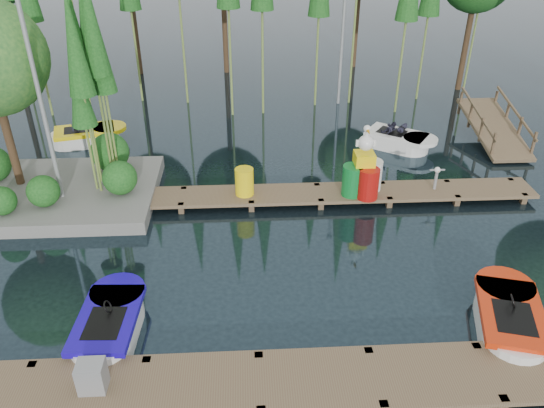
{
  "coord_description": "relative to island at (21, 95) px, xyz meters",
  "views": [
    {
      "loc": [
        -0.15,
        -11.22,
        7.99
      ],
      "look_at": [
        0.5,
        0.5,
        1.1
      ],
      "focal_mm": 35.0,
      "sensor_mm": 36.0,
      "label": 1
    }
  ],
  "objects": [
    {
      "name": "ground_plane",
      "position": [
        6.3,
        -3.29,
        -3.18
      ],
      "size": [
        90.0,
        90.0,
        0.0
      ],
      "primitive_type": "plane",
      "color": "#1B2A32"
    },
    {
      "name": "near_dock",
      "position": [
        6.3,
        -7.79,
        -2.95
      ],
      "size": [
        18.0,
        1.5,
        0.5
      ],
      "color": "brown",
      "rests_on": "ground"
    },
    {
      "name": "far_dock",
      "position": [
        7.3,
        -0.79,
        -2.95
      ],
      "size": [
        15.0,
        1.2,
        0.5
      ],
      "color": "brown",
      "rests_on": "ground"
    },
    {
      "name": "island",
      "position": [
        0.0,
        0.0,
        0.0
      ],
      "size": [
        6.2,
        4.2,
        6.75
      ],
      "color": "slate",
      "rests_on": "ground"
    },
    {
      "name": "lamp_island",
      "position": [
        0.8,
        -0.79,
        1.08
      ],
      "size": [
        0.3,
        0.3,
        7.25
      ],
      "color": "gray",
      "rests_on": "ground"
    },
    {
      "name": "lamp_rear",
      "position": [
        10.3,
        7.71,
        1.08
      ],
      "size": [
        0.3,
        0.3,
        7.25
      ],
      "color": "gray",
      "rests_on": "ground"
    },
    {
      "name": "ramp",
      "position": [
        15.3,
        3.21,
        -2.6
      ],
      "size": [
        1.5,
        3.94,
        1.49
      ],
      "color": "brown",
      "rests_on": "ground"
    },
    {
      "name": "boat_blue",
      "position": [
        3.24,
        -6.14,
        -2.93
      ],
      "size": [
        1.31,
        2.67,
        0.88
      ],
      "rotation": [
        0.0,
        0.0,
        -0.05
      ],
      "color": "white",
      "rests_on": "ground"
    },
    {
      "name": "boat_red",
      "position": [
        11.57,
        -6.46,
        -2.91
      ],
      "size": [
        1.96,
        3.02,
        0.94
      ],
      "rotation": [
        0.0,
        0.0,
        -0.28
      ],
      "color": "white",
      "rests_on": "ground"
    },
    {
      "name": "boat_yellow_far",
      "position": [
        0.33,
        3.92,
        -2.9
      ],
      "size": [
        2.92,
        1.85,
        1.36
      ],
      "rotation": [
        0.0,
        0.0,
        -0.1
      ],
      "color": "white",
      "rests_on": "ground"
    },
    {
      "name": "boat_white_far",
      "position": [
        11.67,
        2.91,
        -2.9
      ],
      "size": [
        2.87,
        2.52,
        1.26
      ],
      "rotation": [
        0.0,
        0.0,
        0.08
      ],
      "color": "white",
      "rests_on": "ground"
    },
    {
      "name": "utility_cabinet",
      "position": [
        3.32,
        -7.79,
        -2.59
      ],
      "size": [
        0.48,
        0.41,
        0.59
      ],
      "primitive_type": "cube",
      "color": "gray",
      "rests_on": "near_dock"
    },
    {
      "name": "yellow_barrel",
      "position": [
        6.1,
        -0.79,
        -2.47
      ],
      "size": [
        0.55,
        0.55,
        0.82
      ],
      "primitive_type": "cylinder",
      "color": "yellow",
      "rests_on": "far_dock"
    },
    {
      "name": "drum_cluster",
      "position": [
        9.59,
        -0.95,
        -2.26
      ],
      "size": [
        1.24,
        1.14,
        2.14
      ],
      "color": "#0C6E28",
      "rests_on": "far_dock"
    },
    {
      "name": "seagull_post",
      "position": [
        11.81,
        -0.79,
        -2.39
      ],
      "size": [
        0.45,
        0.25,
        0.73
      ],
      "color": "gray",
      "rests_on": "far_dock"
    }
  ]
}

